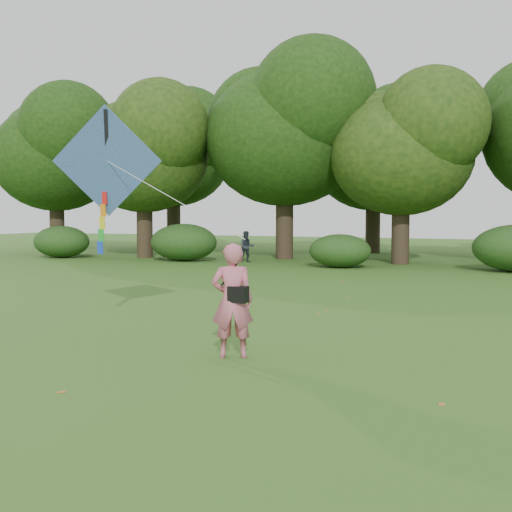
% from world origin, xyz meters
% --- Properties ---
extents(ground, '(100.00, 100.00, 0.00)m').
position_xyz_m(ground, '(0.00, 0.00, 0.00)').
color(ground, '#265114').
rests_on(ground, ground).
extents(man_kite_flyer, '(0.80, 0.68, 1.85)m').
position_xyz_m(man_kite_flyer, '(-0.90, -0.05, 0.92)').
color(man_kite_flyer, '#CB5F76').
rests_on(man_kite_flyer, ground).
extents(bystander_left, '(0.90, 0.85, 1.47)m').
position_xyz_m(bystander_left, '(-8.81, 18.15, 0.74)').
color(bystander_left, '#252A31').
rests_on(bystander_left, ground).
extents(crossbody_bag, '(0.43, 0.20, 0.72)m').
position_xyz_m(crossbody_bag, '(-0.79, -0.08, 1.04)').
color(crossbody_bag, black).
rests_on(crossbody_bag, ground).
extents(flying_kite, '(5.06, 2.30, 3.07)m').
position_xyz_m(flying_kite, '(-4.63, 1.77, 3.35)').
color(flying_kite, '#2534A1').
rests_on(flying_kite, ground).
extents(tree_line, '(54.70, 15.30, 9.48)m').
position_xyz_m(tree_line, '(1.67, 22.88, 5.60)').
color(tree_line, '#3A2D1E').
rests_on(tree_line, ground).
extents(shrub_band, '(39.15, 3.22, 1.88)m').
position_xyz_m(shrub_band, '(-0.72, 17.60, 0.86)').
color(shrub_band, '#264919').
rests_on(shrub_band, ground).
extents(fallen_leaves, '(9.45, 14.64, 0.01)m').
position_xyz_m(fallen_leaves, '(0.75, 4.87, 0.01)').
color(fallen_leaves, olive).
rests_on(fallen_leaves, ground).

